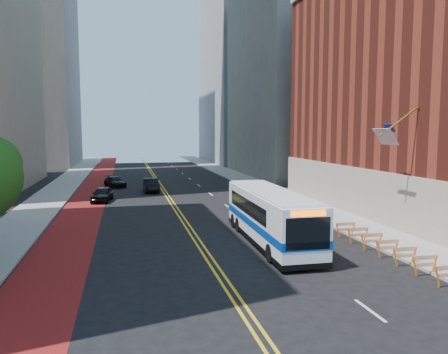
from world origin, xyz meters
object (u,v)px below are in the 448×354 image
at_px(car_c, 115,182).
at_px(car_b, 151,185).
at_px(car_a, 102,194).
at_px(transit_bus, 270,215).

bearing_deg(car_c, car_b, -73.49).
bearing_deg(car_c, car_a, -115.71).
bearing_deg(transit_bus, car_a, 121.43).
height_order(car_b, car_c, car_b).
height_order(car_a, car_b, car_b).
relative_size(transit_bus, car_b, 2.64).
bearing_deg(car_c, transit_bus, -92.38).
distance_m(transit_bus, car_a, 21.84).
bearing_deg(car_a, car_b, 57.74).
bearing_deg(transit_bus, car_b, 104.52).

